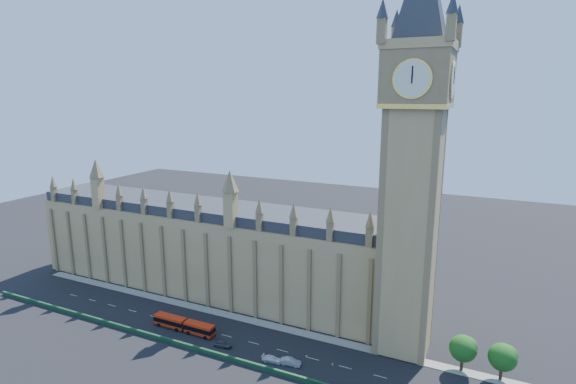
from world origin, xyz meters
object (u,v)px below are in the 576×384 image
at_px(red_bus, 184,325).
at_px(car_white, 272,359).
at_px(car_grey, 223,344).
at_px(car_silver, 290,362).

relative_size(red_bus, car_white, 3.85).
height_order(car_grey, car_white, car_grey).
relative_size(red_bus, car_silver, 3.76).
bearing_deg(car_grey, car_silver, -94.43).
xyz_separation_m(car_grey, car_silver, (18.25, 0.25, 0.03)).
bearing_deg(car_silver, car_grey, 84.00).
relative_size(car_silver, car_white, 1.03).
relative_size(car_grey, car_silver, 0.93).
bearing_deg(car_grey, red_bus, 75.57).
xyz_separation_m(red_bus, car_grey, (13.59, -2.21, -0.87)).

